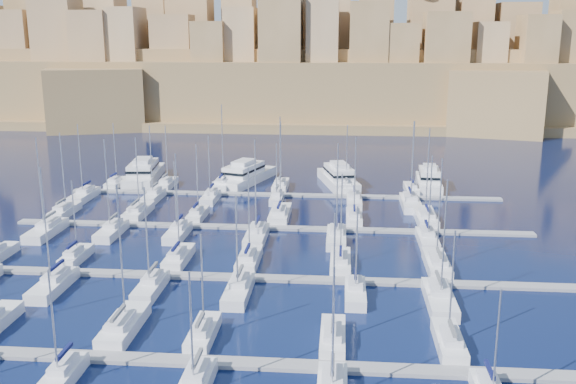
# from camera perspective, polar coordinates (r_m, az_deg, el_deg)

# --- Properties ---
(ground) EXTENTS (600.00, 600.00, 0.00)m
(ground) POSITION_cam_1_polar(r_m,az_deg,el_deg) (94.74, -2.38, -5.08)
(ground) COLOR black
(ground) RESTS_ON ground
(pontoon_near) EXTENTS (84.00, 2.00, 0.40)m
(pontoon_near) POSITION_cam_1_polar(r_m,az_deg,el_deg) (63.86, -6.35, -14.81)
(pontoon_near) COLOR slate
(pontoon_near) RESTS_ON ground
(pontoon_mid_near) EXTENTS (84.00, 2.00, 0.40)m
(pontoon_mid_near) POSITION_cam_1_polar(r_m,az_deg,el_deg) (83.52, -3.43, -7.61)
(pontoon_mid_near) COLOR slate
(pontoon_mid_near) RESTS_ON ground
(pontoon_mid_far) EXTENTS (84.00, 2.00, 0.40)m
(pontoon_mid_far) POSITION_cam_1_polar(r_m,az_deg,el_deg) (104.12, -1.69, -3.20)
(pontoon_mid_far) COLOR slate
(pontoon_mid_far) RESTS_ON ground
(pontoon_far) EXTENTS (84.00, 2.00, 0.40)m
(pontoon_far) POSITION_cam_1_polar(r_m,az_deg,el_deg) (125.20, -0.54, -0.25)
(pontoon_far) COLOR slate
(pontoon_far) RESTS_ON ground
(sailboat_2) EXTENTS (2.98, 9.92, 16.30)m
(sailboat_2) POSITION_cam_1_polar(r_m,az_deg,el_deg) (71.40, -14.40, -11.43)
(sailboat_2) COLOR silver
(sailboat_2) RESTS_ON ground
(sailboat_3) EXTENTS (2.43, 8.10, 11.58)m
(sailboat_3) POSITION_cam_1_polar(r_m,az_deg,el_deg) (68.37, -7.57, -12.32)
(sailboat_3) COLOR silver
(sailboat_3) RESTS_ON ground
(sailboat_4) EXTENTS (2.53, 8.43, 14.02)m
(sailboat_4) POSITION_cam_1_polar(r_m,az_deg,el_deg) (67.07, 4.00, -12.75)
(sailboat_4) COLOR silver
(sailboat_4) RESTS_ON ground
(sailboat_5) EXTENTS (2.58, 8.59, 12.55)m
(sailboat_5) POSITION_cam_1_polar(r_m,az_deg,el_deg) (68.05, 14.13, -12.77)
(sailboat_5) COLOR silver
(sailboat_5) RESTS_ON ground
(sailboat_8) EXTENTS (2.34, 7.81, 11.46)m
(sailboat_8) POSITION_cam_1_polar(r_m,az_deg,el_deg) (63.45, -19.53, -15.26)
(sailboat_8) COLOR silver
(sailboat_8) RESTS_ON ground
(sailboat_13) EXTENTS (2.32, 7.74, 11.69)m
(sailboat_13) POSITION_cam_1_polar(r_m,az_deg,el_deg) (94.40, -18.33, -5.42)
(sailboat_13) COLOR silver
(sailboat_13) RESTS_ON ground
(sailboat_14) EXTENTS (2.70, 8.99, 15.52)m
(sailboat_14) POSITION_cam_1_polar(r_m,az_deg,el_deg) (90.33, -9.71, -5.73)
(sailboat_14) COLOR silver
(sailboat_14) RESTS_ON ground
(sailboat_15) EXTENTS (2.73, 9.11, 13.81)m
(sailboat_15) POSITION_cam_1_polar(r_m,az_deg,el_deg) (88.48, -3.49, -5.98)
(sailboat_15) COLOR silver
(sailboat_15) RESTS_ON ground
(sailboat_16) EXTENTS (2.72, 9.06, 13.14)m
(sailboat_16) POSITION_cam_1_polar(r_m,az_deg,el_deg) (87.58, 4.68, -6.22)
(sailboat_16) COLOR silver
(sailboat_16) RESTS_ON ground
(sailboat_17) EXTENTS (2.93, 9.76, 15.36)m
(sailboat_17) POSITION_cam_1_polar(r_m,az_deg,el_deg) (88.86, 13.10, -6.23)
(sailboat_17) COLOR silver
(sailboat_17) RESTS_ON ground
(sailboat_19) EXTENTS (2.89, 9.62, 15.97)m
(sailboat_19) POSITION_cam_1_polar(r_m,az_deg,el_deg) (84.86, -20.13, -7.72)
(sailboat_19) COLOR silver
(sailboat_19) RESTS_ON ground
(sailboat_20) EXTENTS (2.59, 8.64, 13.68)m
(sailboat_20) POSITION_cam_1_polar(r_m,az_deg,el_deg) (81.03, -12.09, -8.20)
(sailboat_20) COLOR silver
(sailboat_20) RESTS_ON ground
(sailboat_21) EXTENTS (2.80, 9.32, 12.96)m
(sailboat_21) POSITION_cam_1_polar(r_m,az_deg,el_deg) (78.32, -4.42, -8.71)
(sailboat_21) COLOR silver
(sailboat_21) RESTS_ON ground
(sailboat_22) EXTENTS (2.48, 8.26, 11.85)m
(sailboat_22) POSITION_cam_1_polar(r_m,az_deg,el_deg) (77.89, 6.00, -8.89)
(sailboat_22) COLOR silver
(sailboat_22) RESTS_ON ground
(sailboat_23) EXTENTS (3.09, 10.29, 15.42)m
(sailboat_23) POSITION_cam_1_polar(r_m,az_deg,el_deg) (77.81, 13.32, -9.19)
(sailboat_23) COLOR silver
(sailboat_23) RESTS_ON ground
(sailboat_24) EXTENTS (2.66, 8.86, 14.70)m
(sailboat_24) POSITION_cam_1_polar(r_m,az_deg,el_deg) (118.63, -19.23, -1.57)
(sailboat_24) COLOR silver
(sailboat_24) RESTS_ON ground
(sailboat_25) EXTENTS (2.96, 9.86, 13.95)m
(sailboat_25) POSITION_cam_1_polar(r_m,az_deg,el_deg) (114.42, -13.17, -1.70)
(sailboat_25) COLOR silver
(sailboat_25) RESTS_ON ground
(sailboat_26) EXTENTS (2.46, 8.21, 13.14)m
(sailboat_26) POSITION_cam_1_polar(r_m,az_deg,el_deg) (110.85, -8.04, -1.98)
(sailboat_26) COLOR silver
(sailboat_26) RESTS_ON ground
(sailboat_27) EXTENTS (3.21, 10.69, 17.72)m
(sailboat_27) POSITION_cam_1_polar(r_m,az_deg,el_deg) (109.76, -0.72, -1.97)
(sailboat_27) COLOR silver
(sailboat_27) RESTS_ON ground
(sailboat_28) EXTENTS (2.66, 8.86, 13.26)m
(sailboat_28) POSITION_cam_1_polar(r_m,az_deg,el_deg) (108.44, 5.89, -2.27)
(sailboat_28) COLOR silver
(sailboat_28) RESTS_ON ground
(sailboat_29) EXTENTS (3.26, 10.86, 16.09)m
(sailboat_29) POSITION_cam_1_polar(r_m,az_deg,el_deg) (110.28, 12.14, -2.22)
(sailboat_29) COLOR silver
(sailboat_29) RESTS_ON ground
(sailboat_30) EXTENTS (3.12, 10.41, 15.86)m
(sailboat_30) POSITION_cam_1_polar(r_m,az_deg,el_deg) (107.88, -20.69, -3.19)
(sailboat_30) COLOR silver
(sailboat_30) RESTS_ON ground
(sailboat_31) EXTENTS (2.77, 9.24, 15.65)m
(sailboat_31) POSITION_cam_1_polar(r_m,az_deg,el_deg) (104.39, -15.41, -3.34)
(sailboat_31) COLOR silver
(sailboat_31) RESTS_ON ground
(sailboat_32) EXTENTS (2.68, 8.94, 12.36)m
(sailboat_32) POSITION_cam_1_polar(r_m,az_deg,el_deg) (101.40, -9.76, -3.56)
(sailboat_32) COLOR silver
(sailboat_32) RESTS_ON ground
(sailboat_33) EXTENTS (2.97, 9.90, 16.01)m
(sailboat_33) POSITION_cam_1_polar(r_m,az_deg,el_deg) (98.59, -2.81, -3.85)
(sailboat_33) COLOR silver
(sailboat_33) RESTS_ON ground
(sailboat_34) EXTENTS (2.90, 9.66, 15.61)m
(sailboat_34) POSITION_cam_1_polar(r_m,az_deg,el_deg) (97.86, 4.32, -4.02)
(sailboat_34) COLOR silver
(sailboat_34) RESTS_ON ground
(sailboat_35) EXTENTS (2.72, 9.08, 13.93)m
(sailboat_35) POSITION_cam_1_polar(r_m,az_deg,el_deg) (99.00, 12.28, -4.10)
(sailboat_35) COLOR silver
(sailboat_35) RESTS_ON ground
(sailboat_36) EXTENTS (2.45, 8.18, 13.42)m
(sailboat_36) POSITION_cam_1_polar(r_m,az_deg,el_deg) (137.53, -15.05, 0.78)
(sailboat_36) COLOR silver
(sailboat_36) RESTS_ON ground
(sailboat_37) EXTENTS (2.60, 8.68, 13.01)m
(sailboat_37) POSITION_cam_1_polar(r_m,az_deg,el_deg) (134.50, -10.71, 0.73)
(sailboat_37) COLOR silver
(sailboat_37) RESTS_ON ground
(sailboat_38) EXTENTS (3.08, 10.28, 17.27)m
(sailboat_38) POSITION_cam_1_polar(r_m,az_deg,el_deg) (132.63, -5.82, 0.74)
(sailboat_38) COLOR silver
(sailboat_38) RESTS_ON ground
(sailboat_39) EXTENTS (2.82, 9.39, 14.09)m
(sailboat_39) POSITION_cam_1_polar(r_m,az_deg,el_deg) (130.54, -0.67, 0.58)
(sailboat_39) COLOR silver
(sailboat_39) RESTS_ON ground
(sailboat_40) EXTENTS (2.84, 9.46, 13.54)m
(sailboat_40) POSITION_cam_1_polar(r_m,az_deg,el_deg) (129.99, 5.18, 0.47)
(sailboat_40) COLOR silver
(sailboat_40) RESTS_ON ground
(sailboat_41) EXTENTS (2.50, 8.34, 14.51)m
(sailboat_41) POSITION_cam_1_polar(r_m,az_deg,el_deg) (130.19, 10.89, 0.29)
(sailboat_41) COLOR silver
(sailboat_41) RESTS_ON ground
(sailboat_42) EXTENTS (2.93, 9.78, 14.84)m
(sailboat_42) POSITION_cam_1_polar(r_m,az_deg,el_deg) (128.66, -17.66, -0.28)
(sailboat_42) COLOR silver
(sailboat_42) RESTS_ON ground
(sailboat_43) EXTENTS (2.63, 8.75, 14.61)m
(sailboat_43) POSITION_cam_1_polar(r_m,az_deg,el_deg) (124.63, -11.85, -0.36)
(sailboat_43) COLOR silver
(sailboat_43) RESTS_ON ground
(sailboat_44) EXTENTS (2.56, 8.52, 12.88)m
(sailboat_44) POSITION_cam_1_polar(r_m,az_deg,el_deg) (122.06, -6.89, -0.47)
(sailboat_44) COLOR silver
(sailboat_44) RESTS_ON ground
(sailboat_45) EXTENTS (2.24, 7.48, 11.52)m
(sailboat_45) POSITION_cam_1_polar(r_m,az_deg,el_deg) (120.65, -0.99, -0.55)
(sailboat_45) COLOR silver
(sailboat_45) RESTS_ON ground
(sailboat_46) EXTENTS (2.75, 9.18, 13.07)m
(sailboat_46) POSITION_cam_1_polar(r_m,az_deg,el_deg) (119.25, 5.91, -0.78)
(sailboat_46) COLOR silver
(sailboat_46) RESTS_ON ground
(sailboat_47) EXTENTS (3.25, 10.83, 16.18)m
(sailboat_47) POSITION_cam_1_polar(r_m,az_deg,el_deg) (119.10, 10.83, -0.96)
(sailboat_47) COLOR silver
(sailboat_47) RESTS_ON ground
(motor_yacht_a) EXTENTS (8.23, 20.28, 5.25)m
(motor_yacht_a) POSITION_cam_1_polar(r_m,az_deg,el_deg) (141.54, -12.70, 1.69)
(motor_yacht_a) COLOR silver
(motor_yacht_a) RESTS_ON ground
(motor_yacht_b) EXTENTS (11.35, 20.01, 5.25)m
(motor_yacht_b) POSITION_cam_1_polar(r_m,az_deg,el_deg) (136.30, -3.84, 1.54)
(motor_yacht_b) COLOR silver
(motor_yacht_b) RESTS_ON ground
(motor_yacht_c) EXTENTS (9.36, 18.33, 5.25)m
(motor_yacht_c) POSITION_cam_1_polar(r_m,az_deg,el_deg) (134.00, 4.51, 1.32)
(motor_yacht_c) COLOR silver
(motor_yacht_c) RESTS_ON ground
(motor_yacht_d) EXTENTS (5.50, 15.55, 5.25)m
(motor_yacht_d) POSITION_cam_1_polar(r_m,az_deg,el_deg) (134.11, 12.42, 1.04)
(motor_yacht_d) COLOR silver
(motor_yacht_d) RESTS_ON ground
(fortified_city) EXTENTS (460.00, 108.95, 59.52)m
(fortified_city) POSITION_cam_1_polar(r_m,az_deg,el_deg) (244.93, 2.18, 10.11)
(fortified_city) COLOR brown
(fortified_city) RESTS_ON ground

